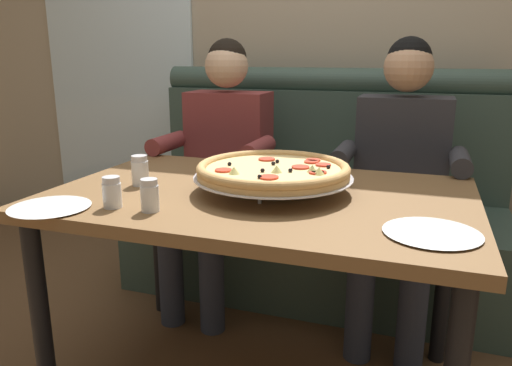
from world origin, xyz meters
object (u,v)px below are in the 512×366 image
dining_table (260,215)px  shaker_parmesan (140,173)px  diner_left (221,158)px  pizza (273,171)px  booth_bench (316,211)px  plate_near_right (432,231)px  shaker_pepper_flakes (150,198)px  plate_near_left (50,205)px  shaker_oregano (112,194)px  patio_chair (155,135)px  diner_right (400,171)px

dining_table → shaker_parmesan: (-0.43, -0.05, 0.13)m
diner_left → shaker_parmesan: 0.71m
pizza → booth_bench: bearing=92.6°
dining_table → diner_left: diner_left is taller
dining_table → plate_near_right: 0.60m
shaker_pepper_flakes → plate_near_left: size_ratio=0.41×
shaker_oregano → diner_left: bearing=93.1°
shaker_pepper_flakes → plate_near_left: (-0.30, -0.08, -0.03)m
plate_near_left → patio_chair: patio_chair is taller
shaker_oregano → patio_chair: (-1.33, 2.51, -0.27)m
diner_right → pizza: diner_right is taller
dining_table → shaker_pepper_flakes: size_ratio=14.22×
booth_bench → diner_right: 0.59m
plate_near_right → shaker_oregano: bearing=-175.7°
booth_bench → diner_left: 0.59m
shaker_parmesan → plate_near_left: shaker_parmesan is taller
shaker_pepper_flakes → booth_bench: bearing=78.9°
diner_right → patio_chair: diner_right is taller
diner_left → shaker_pepper_flakes: 0.98m
plate_near_left → plate_near_right: size_ratio=0.96×
shaker_parmesan → patio_chair: size_ratio=0.12×
diner_left → plate_near_left: size_ratio=5.29×
diner_right → shaker_parmesan: size_ratio=11.94×
pizza → patio_chair: patio_chair is taller
shaker_pepper_flakes → shaker_parmesan: shaker_parmesan is taller
plate_near_left → plate_near_right: 1.10m
dining_table → shaker_parmesan: bearing=-173.3°
booth_bench → pizza: (0.04, -0.91, 0.42)m
booth_bench → shaker_pepper_flakes: 1.31m
dining_table → plate_near_left: size_ratio=5.78×
patio_chair → pizza: bearing=-51.5°
booth_bench → plate_near_right: size_ratio=7.46×
shaker_oregano → shaker_pepper_flakes: bearing=1.9°
booth_bench → plate_near_left: bearing=-112.6°
plate_near_right → patio_chair: bearing=132.7°
shaker_pepper_flakes → patio_chair: size_ratio=0.11×
pizza → diner_right: bearing=59.4°
booth_bench → shaker_pepper_flakes: bearing=-101.1°
patio_chair → shaker_parmesan: bearing=-60.6°
dining_table → plate_near_left: bearing=-145.0°
plate_near_right → patio_chair: patio_chair is taller
dining_table → shaker_oregano: bearing=-140.2°
shaker_pepper_flakes → shaker_parmesan: bearing=126.9°
booth_bench → shaker_parmesan: 1.13m
diner_right → plate_near_left: size_ratio=5.29×
booth_bench → diner_left: (-0.42, -0.27, 0.31)m
dining_table → shaker_parmesan: size_ratio=13.07×
dining_table → plate_near_left: plate_near_left is taller
dining_table → diner_right: (0.42, 0.65, 0.04)m
booth_bench → pizza: booth_bench is taller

